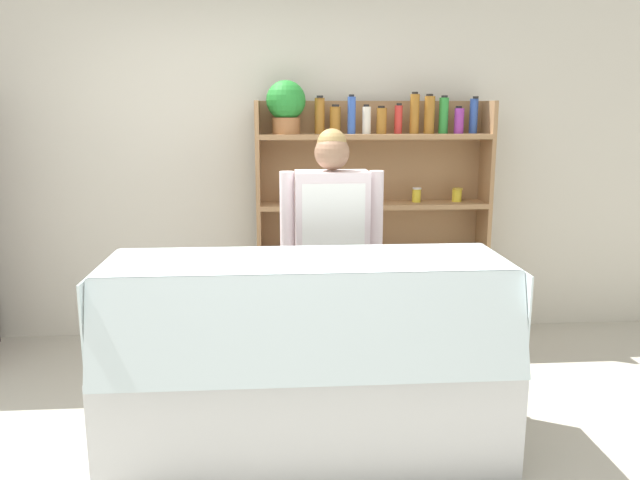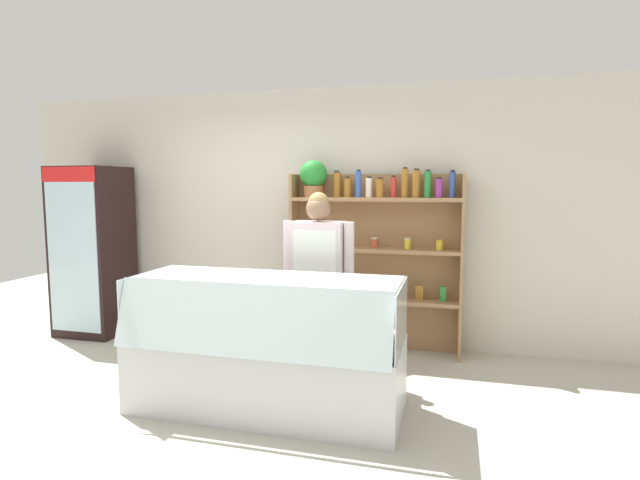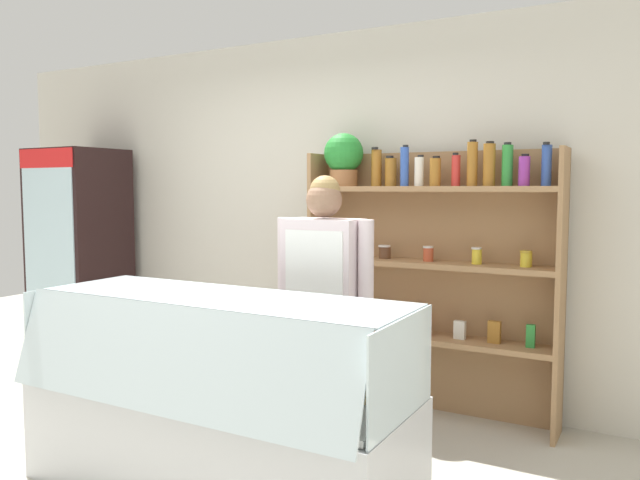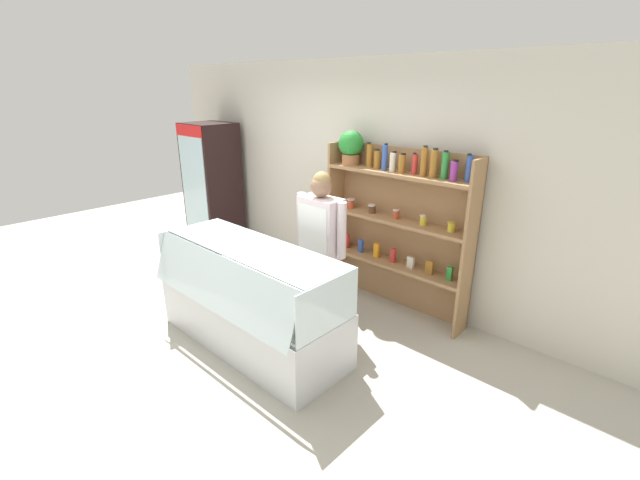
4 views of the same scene
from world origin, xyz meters
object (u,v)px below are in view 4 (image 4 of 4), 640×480
at_px(drinks_fridge, 213,187).
at_px(shop_clerk, 321,237).
at_px(shelving_unit, 392,212).
at_px(deli_display_case, 251,315).

relative_size(drinks_fridge, shop_clerk, 1.16).
xyz_separation_m(drinks_fridge, shelving_unit, (3.09, 0.23, 0.17)).
xyz_separation_m(deli_display_case, shop_clerk, (0.20, 0.77, 0.65)).
bearing_deg(shelving_unit, drinks_fridge, -175.67).
distance_m(drinks_fridge, deli_display_case, 3.00).
bearing_deg(shop_clerk, drinks_fridge, 168.28).
relative_size(shelving_unit, deli_display_case, 0.96).
bearing_deg(deli_display_case, drinks_fridge, 152.49).
bearing_deg(drinks_fridge, shelving_unit, 4.33).
xyz_separation_m(drinks_fridge, shop_clerk, (2.80, -0.58, 0.02)).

